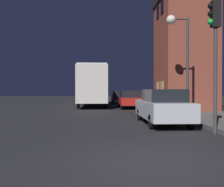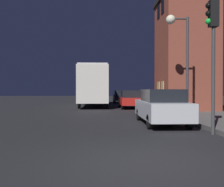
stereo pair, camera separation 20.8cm
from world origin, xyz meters
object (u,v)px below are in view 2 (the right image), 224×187
(bus, at_px, (94,83))
(car_near_lane, at_px, (161,106))
(traffic_light, at_px, (213,39))
(car_far_lane, at_px, (121,96))
(streetlamp, at_px, (178,41))
(car_mid_lane, at_px, (131,99))

(bus, bearing_deg, car_near_lane, -75.34)
(car_near_lane, bearing_deg, traffic_light, -66.42)
(bus, height_order, car_far_lane, bus)
(streetlamp, bearing_deg, car_near_lane, -124.63)
(streetlamp, height_order, car_far_lane, streetlamp)
(streetlamp, relative_size, car_near_lane, 1.22)
(traffic_light, height_order, car_far_lane, traffic_light)
(traffic_light, height_order, bus, traffic_light)
(streetlamp, distance_m, bus, 11.95)
(streetlamp, height_order, car_near_lane, streetlamp)
(car_near_lane, height_order, car_mid_lane, car_near_lane)
(bus, bearing_deg, traffic_light, -73.77)
(car_near_lane, bearing_deg, car_mid_lane, 90.97)
(bus, bearing_deg, car_far_lane, 63.49)
(bus, height_order, car_near_lane, bus)
(traffic_light, height_order, car_mid_lane, traffic_light)
(car_far_lane, bearing_deg, bus, -116.51)
(streetlamp, height_order, bus, streetlamp)
(traffic_light, distance_m, bus, 16.09)
(car_near_lane, distance_m, car_far_lane, 18.97)
(traffic_light, xyz_separation_m, car_mid_lane, (-1.30, 12.28, -2.49))
(car_near_lane, relative_size, car_far_lane, 1.09)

